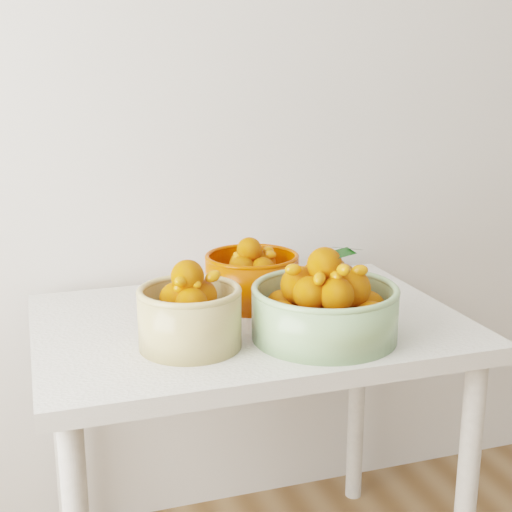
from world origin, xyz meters
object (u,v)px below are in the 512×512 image
at_px(bowl_cream, 190,315).
at_px(bowl_green, 325,306).
at_px(table, 249,356).
at_px(bowl_orange, 252,277).

bearing_deg(bowl_cream, bowl_green, -7.54).
xyz_separation_m(table, bowl_orange, (0.04, 0.11, 0.16)).
relative_size(bowl_green, bowl_orange, 1.32).
distance_m(bowl_cream, bowl_orange, 0.32).
height_order(table, bowl_orange, bowl_orange).
bearing_deg(bowl_cream, bowl_orange, 48.14).
bearing_deg(bowl_green, bowl_cream, 172.46).
height_order(table, bowl_cream, bowl_cream).
height_order(bowl_cream, bowl_orange, bowl_cream).
relative_size(bowl_cream, bowl_orange, 0.94).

